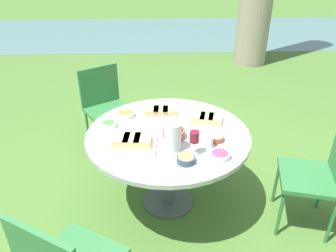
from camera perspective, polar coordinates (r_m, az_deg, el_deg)
The scene contains 17 objects.
ground_plane at distance 3.01m, azimuth -0.00°, elevation -12.97°, with size 40.00×40.00×0.00m, color #446B2B.
river_strip at distance 8.61m, azimuth -1.89°, elevation 15.90°, with size 40.00×3.44×0.01m.
dining_table at distance 2.63m, azimuth -0.00°, elevation -2.90°, with size 1.29×1.29×0.72m.
chair_near_left at distance 3.58m, azimuth -10.89°, elevation 4.09°, with size 0.60×0.59×0.89m.
chair_far_back at distance 2.74m, azimuth 25.15°, elevation -7.11°, with size 0.52×0.53×0.89m.
water_pitcher at distance 2.32m, azimuth 0.85°, elevation -1.86°, with size 0.13×0.12×0.21m.
wine_glass at distance 2.27m, azimuth 4.62°, elevation -2.07°, with size 0.07×0.07×0.18m.
platter_bread_main at distance 2.83m, azimuth -1.26°, elevation 2.44°, with size 0.37×0.22×0.06m.
platter_charcuterie at distance 2.70m, azimuth 6.73°, elevation 1.01°, with size 0.35×0.28×0.08m.
platter_sandwich_side at distance 2.41m, azimuth -6.30°, elevation -2.80°, with size 0.37×0.26×0.08m.
bowl_fries at distance 2.23m, azimuth 3.14°, elevation -5.76°, with size 0.13×0.13×0.05m.
bowl_salad at distance 2.69m, azimuth -10.31°, elevation 0.28°, with size 0.12×0.12×0.04m.
bowl_olives at distance 2.50m, azimuth 1.05°, elevation -1.23°, with size 0.17×0.17×0.07m.
bowl_dip_red at distance 2.31m, azimuth 9.05°, elevation -4.98°, with size 0.14×0.14×0.04m.
bowl_dip_cream at distance 2.49m, azimuth 8.37°, elevation -2.03°, with size 0.12×0.12×0.04m.
bowl_roasted_veg at distance 2.82m, azimuth -7.37°, elevation 2.07°, with size 0.15×0.15×0.04m.
cup_water_near at distance 2.39m, azimuth 7.17°, elevation -2.63°, with size 0.06×0.06×0.10m.
Camera 1 is at (-0.10, -2.21, 2.03)m, focal length 35.00 mm.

